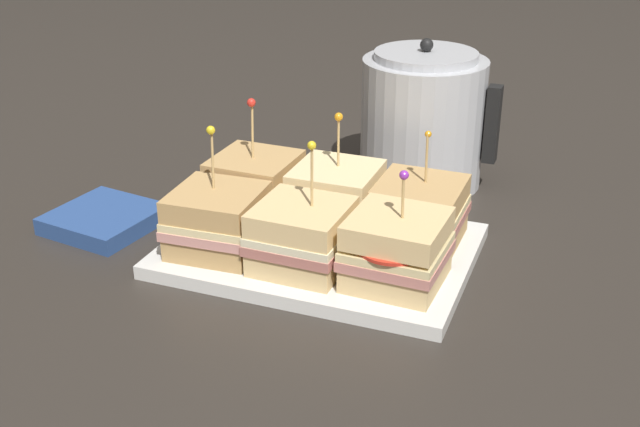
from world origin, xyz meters
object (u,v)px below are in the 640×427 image
sandwich_front_left (218,221)px  sandwich_front_center (303,236)px  serving_platter (320,250)px  sandwich_back_left (255,186)px  sandwich_back_center (335,197)px  kettle_steel (423,120)px  sandwich_back_right (419,212)px  sandwich_front_right (397,250)px  napkin_stack (104,219)px

sandwich_front_left → sandwich_front_center: 0.12m
serving_platter → sandwich_back_left: 0.14m
serving_platter → sandwich_back_center: (-0.00, 0.06, 0.05)m
serving_platter → kettle_steel: 0.31m
sandwich_back_right → sandwich_front_right: bearing=-88.6°
sandwich_back_left → kettle_steel: kettle_steel is taller
serving_platter → sandwich_back_left: sandwich_back_left is taller
sandwich_front_center → sandwich_front_right: 0.12m
sandwich_front_left → kettle_steel: (0.17, 0.35, 0.04)m
serving_platter → napkin_stack: size_ratio=2.57×
sandwich_back_center → napkin_stack: (-0.31, -0.09, -0.05)m
sandwich_front_left → sandwich_front_right: sandwich_front_left is taller
sandwich_front_center → sandwich_back_center: bearing=91.1°
kettle_steel → napkin_stack: 0.50m
kettle_steel → sandwich_front_center: bearing=-99.1°
serving_platter → sandwich_back_right: 0.14m
serving_platter → sandwich_back_right: sandwich_back_right is taller
sandwich_front_center → kettle_steel: bearing=80.9°
napkin_stack → sandwich_front_center: bearing=-6.2°
sandwich_front_right → sandwich_back_center: sandwich_back_center is taller
sandwich_front_right → sandwich_back_center: size_ratio=0.91×
sandwich_front_left → sandwich_back_left: (-0.00, 0.11, 0.00)m
sandwich_front_right → sandwich_back_right: (-0.00, 0.12, -0.00)m
sandwich_front_left → sandwich_back_center: sandwich_front_left is taller
sandwich_front_center → napkin_stack: bearing=173.8°
sandwich_front_right → kettle_steel: size_ratio=0.63×
serving_platter → sandwich_back_left: bearing=154.6°
sandwich_front_right → sandwich_back_left: (-0.24, 0.11, 0.00)m
sandwich_front_left → sandwich_front_right: 0.23m
sandwich_front_center → sandwich_back_left: 0.17m
serving_platter → napkin_stack: bearing=-175.3°
napkin_stack → sandwich_front_left: bearing=-9.2°
sandwich_front_left → sandwich_back_right: bearing=26.9°
serving_platter → sandwich_front_left: bearing=-153.4°
sandwich_front_left → sandwich_front_center: same height
sandwich_front_left → sandwich_back_center: bearing=45.9°
sandwich_front_right → sandwich_back_left: 0.26m
sandwich_back_center → kettle_steel: 0.25m
sandwich_back_left → sandwich_front_right: bearing=-25.6°
sandwich_front_center → napkin_stack: sandwich_front_center is taller
sandwich_back_left → serving_platter: bearing=-25.4°
kettle_steel → serving_platter: bearing=-101.0°
sandwich_front_left → sandwich_back_left: 0.11m
serving_platter → sandwich_front_right: size_ratio=2.70×
kettle_steel → napkin_stack: size_ratio=1.51×
sandwich_back_right → sandwich_front_left: bearing=-153.1°
sandwich_front_center → napkin_stack: 0.32m
serving_platter → sandwich_back_center: sandwich_back_center is taller
serving_platter → napkin_stack: 0.31m
kettle_steel → sandwich_front_left: bearing=-116.2°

